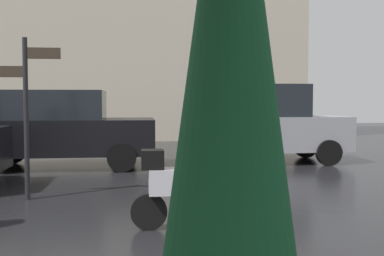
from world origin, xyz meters
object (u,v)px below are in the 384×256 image
at_px(folded_patio_umbrella_near, 230,113).
at_px(street_signpost, 26,101).
at_px(parked_car_distant, 266,124).
at_px(parked_car_right, 61,128).
at_px(parked_scooter, 183,185).

distance_m(folded_patio_umbrella_near, street_signpost, 7.29).
bearing_deg(parked_car_distant, folded_patio_umbrella_near, -104.59).
height_order(folded_patio_umbrella_near, street_signpost, street_signpost).
distance_m(folded_patio_umbrella_near, parked_car_right, 10.95).
xyz_separation_m(folded_patio_umbrella_near, parked_car_right, (-2.00, 10.75, -0.65)).
xyz_separation_m(parked_scooter, parked_car_right, (-2.38, 5.79, 0.40)).
bearing_deg(parked_car_right, folded_patio_umbrella_near, -77.21).
bearing_deg(street_signpost, parked_car_right, 90.50).
bearing_deg(street_signpost, parked_scooter, -41.32).
distance_m(folded_patio_umbrella_near, parked_car_distant, 11.63).
relative_size(parked_scooter, parked_car_right, 0.33).
relative_size(parked_car_right, parked_car_distant, 1.07).
bearing_deg(folded_patio_umbrella_near, parked_car_distant, 74.12).
bearing_deg(street_signpost, folded_patio_umbrella_near, -74.36).
bearing_deg(parked_car_right, street_signpost, -87.24).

